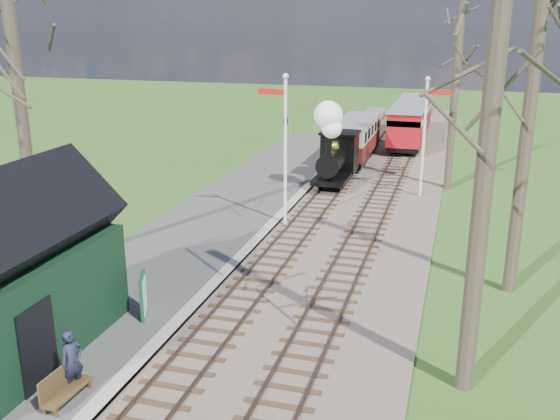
{
  "coord_description": "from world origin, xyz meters",
  "views": [
    {
      "loc": [
        5.95,
        -7.41,
        8.28
      ],
      "look_at": [
        -0.11,
        13.24,
        1.6
      ],
      "focal_mm": 40.0,
      "sensor_mm": 36.0,
      "label": 1
    }
  ],
  "objects_px": {
    "person": "(72,361)",
    "coach": "(356,138)",
    "locomotive": "(335,149)",
    "red_carriage_b": "(414,115)",
    "station_shed": "(5,278)",
    "semaphore_far": "(426,128)",
    "red_carriage_a": "(407,127)",
    "bench": "(63,385)",
    "sign_board": "(143,296)",
    "semaphore_near": "(284,140)"
  },
  "relations": [
    {
      "from": "red_carriage_b",
      "to": "person",
      "type": "height_order",
      "value": "red_carriage_b"
    },
    {
      "from": "red_carriage_b",
      "to": "sign_board",
      "type": "bearing_deg",
      "value": -98.69
    },
    {
      "from": "semaphore_near",
      "to": "red_carriage_b",
      "type": "height_order",
      "value": "semaphore_near"
    },
    {
      "from": "sign_board",
      "to": "bench",
      "type": "xyz_separation_m",
      "value": [
        0.25,
        -4.14,
        -0.26
      ]
    },
    {
      "from": "coach",
      "to": "red_carriage_a",
      "type": "height_order",
      "value": "red_carriage_a"
    },
    {
      "from": "semaphore_near",
      "to": "semaphore_far",
      "type": "distance_m",
      "value": 7.91
    },
    {
      "from": "station_shed",
      "to": "semaphore_far",
      "type": "distance_m",
      "value": 20.01
    },
    {
      "from": "semaphore_far",
      "to": "person",
      "type": "relative_size",
      "value": 3.81
    },
    {
      "from": "bench",
      "to": "person",
      "type": "xyz_separation_m",
      "value": [
        0.02,
        0.37,
        0.39
      ]
    },
    {
      "from": "station_shed",
      "to": "locomotive",
      "type": "xyz_separation_m",
      "value": [
        4.29,
        18.61,
        -0.25
      ]
    },
    {
      "from": "station_shed",
      "to": "bench",
      "type": "xyz_separation_m",
      "value": [
        2.34,
        -1.34,
        -1.71
      ]
    },
    {
      "from": "semaphore_far",
      "to": "coach",
      "type": "xyz_separation_m",
      "value": [
        -4.37,
        6.67,
        -1.87
      ]
    },
    {
      "from": "semaphore_far",
      "to": "person",
      "type": "xyz_separation_m",
      "value": [
        -6.31,
        -18.97,
        -2.4
      ]
    },
    {
      "from": "locomotive",
      "to": "sign_board",
      "type": "relative_size",
      "value": 3.49
    },
    {
      "from": "coach",
      "to": "person",
      "type": "distance_m",
      "value": 25.72
    },
    {
      "from": "locomotive",
      "to": "coach",
      "type": "xyz_separation_m",
      "value": [
        0.01,
        6.06,
        -0.54
      ]
    },
    {
      "from": "station_shed",
      "to": "bench",
      "type": "distance_m",
      "value": 3.19
    },
    {
      "from": "coach",
      "to": "bench",
      "type": "relative_size",
      "value": 5.11
    },
    {
      "from": "semaphore_far",
      "to": "person",
      "type": "height_order",
      "value": "semaphore_far"
    },
    {
      "from": "red_carriage_b",
      "to": "bench",
      "type": "bearing_deg",
      "value": -97.29
    },
    {
      "from": "sign_board",
      "to": "bench",
      "type": "height_order",
      "value": "sign_board"
    },
    {
      "from": "station_shed",
      "to": "locomotive",
      "type": "height_order",
      "value": "station_shed"
    },
    {
      "from": "coach",
      "to": "red_carriage_a",
      "type": "relative_size",
      "value": 1.31
    },
    {
      "from": "sign_board",
      "to": "coach",
      "type": "bearing_deg",
      "value": 84.23
    },
    {
      "from": "semaphore_near",
      "to": "sign_board",
      "type": "xyz_separation_m",
      "value": [
        -1.44,
        -9.21,
        -2.8
      ]
    },
    {
      "from": "semaphore_far",
      "to": "semaphore_near",
      "type": "bearing_deg",
      "value": -130.6
    },
    {
      "from": "locomotive",
      "to": "sign_board",
      "type": "xyz_separation_m",
      "value": [
        -2.2,
        -15.81,
        -1.19
      ]
    },
    {
      "from": "red_carriage_a",
      "to": "red_carriage_b",
      "type": "distance_m",
      "value": 5.5
    },
    {
      "from": "bench",
      "to": "person",
      "type": "bearing_deg",
      "value": 87.31
    },
    {
      "from": "red_carriage_a",
      "to": "bench",
      "type": "height_order",
      "value": "red_carriage_a"
    },
    {
      "from": "semaphore_far",
      "to": "coach",
      "type": "height_order",
      "value": "semaphore_far"
    },
    {
      "from": "bench",
      "to": "person",
      "type": "relative_size",
      "value": 0.91
    },
    {
      "from": "semaphore_far",
      "to": "locomotive",
      "type": "height_order",
      "value": "semaphore_far"
    },
    {
      "from": "semaphore_near",
      "to": "bench",
      "type": "xyz_separation_m",
      "value": [
        -1.19,
        -13.34,
        -3.06
      ]
    },
    {
      "from": "red_carriage_b",
      "to": "person",
      "type": "relative_size",
      "value": 3.55
    },
    {
      "from": "locomotive",
      "to": "bench",
      "type": "relative_size",
      "value": 3.2
    },
    {
      "from": "person",
      "to": "locomotive",
      "type": "bearing_deg",
      "value": 16.85
    },
    {
      "from": "locomotive",
      "to": "red_carriage_b",
      "type": "height_order",
      "value": "locomotive"
    },
    {
      "from": "station_shed",
      "to": "person",
      "type": "relative_size",
      "value": 4.2
    },
    {
      "from": "coach",
      "to": "locomotive",
      "type": "bearing_deg",
      "value": -90.11
    },
    {
      "from": "semaphore_near",
      "to": "red_carriage_b",
      "type": "distance_m",
      "value": 22.62
    },
    {
      "from": "station_shed",
      "to": "red_carriage_a",
      "type": "relative_size",
      "value": 1.18
    },
    {
      "from": "semaphore_near",
      "to": "bench",
      "type": "height_order",
      "value": "semaphore_near"
    },
    {
      "from": "red_carriage_a",
      "to": "sign_board",
      "type": "bearing_deg",
      "value": -100.49
    },
    {
      "from": "person",
      "to": "station_shed",
      "type": "bearing_deg",
      "value": 90.16
    },
    {
      "from": "semaphore_far",
      "to": "sign_board",
      "type": "bearing_deg",
      "value": -113.41
    },
    {
      "from": "red_carriage_b",
      "to": "semaphore_far",
      "type": "bearing_deg",
      "value": -83.78
    },
    {
      "from": "locomotive",
      "to": "red_carriage_a",
      "type": "distance_m",
      "value": 10.5
    },
    {
      "from": "coach",
      "to": "red_carriage_b",
      "type": "relative_size",
      "value": 1.31
    },
    {
      "from": "person",
      "to": "coach",
      "type": "bearing_deg",
      "value": 18.14
    }
  ]
}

